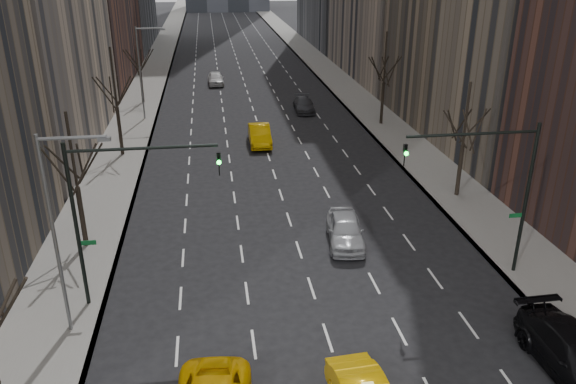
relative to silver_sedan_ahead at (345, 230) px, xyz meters
name	(u,v)px	position (x,y,z in m)	size (l,w,h in m)	color
sidewalk_left	(154,72)	(-15.02, 53.52, -0.76)	(4.50, 320.00, 0.15)	slate
sidewalk_right	(323,68)	(9.48, 53.52, -0.76)	(4.50, 320.00, 0.15)	slate
tree_lw_b	(77,187)	(-14.77, 1.52, 2.88)	(3.36, 3.50, 7.82)	black
tree_lw_c	(117,108)	(-14.77, 17.52, 3.20)	(3.36, 3.50, 8.74)	black
tree_lw_d	(140,72)	(-14.77, 35.52, 2.72)	(3.36, 3.50, 7.36)	black
tree_rw_b	(463,145)	(9.23, 5.52, 2.88)	(3.36, 3.50, 7.82)	black
tree_rw_c	(384,84)	(9.23, 23.52, 3.20)	(3.36, 3.50, 8.74)	black
traffic_mast_left	(112,198)	(-11.88, -4.48, 4.65)	(6.69, 0.39, 8.00)	black
traffic_mast_right	(498,177)	(6.33, -4.48, 4.65)	(6.69, 0.39, 8.00)	black
streetlight_near	(60,217)	(-13.61, -6.48, 4.78)	(2.83, 0.22, 9.00)	slate
streetlight_far	(143,64)	(-13.61, 28.52, 4.78)	(2.83, 0.22, 9.00)	slate
silver_sedan_ahead	(345,230)	(0.00, 0.00, 0.00)	(1.98, 4.92, 1.68)	#9FA1A7
parked_suv_black	(576,356)	(6.43, -12.09, 0.05)	(2.48, 6.10, 1.77)	black
far_taxi	(260,135)	(-3.18, 18.98, 0.02)	(1.81, 5.19, 1.71)	#DBA104
far_suv_grey	(304,105)	(2.55, 29.59, -0.13)	(2.00, 4.92, 1.43)	#323237
far_car_white	(216,78)	(-6.48, 44.27, -0.03)	(1.92, 4.76, 1.62)	silver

